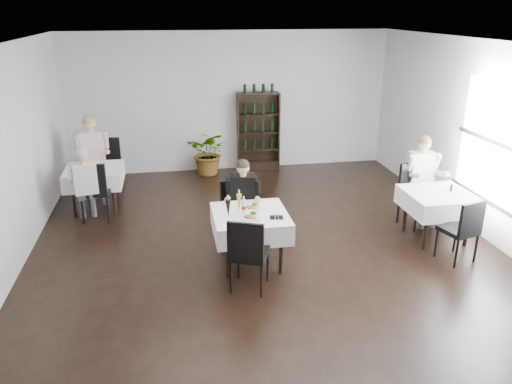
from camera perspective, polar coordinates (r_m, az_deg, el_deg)
room_shell at (r=6.72m, az=1.84°, el=3.47°), size 9.00×9.00×9.00m
window_right at (r=8.16m, az=26.59°, el=4.35°), size 0.06×2.30×1.85m
wine_shelf at (r=11.09m, az=0.27°, el=6.83°), size 0.90×0.28×1.75m
main_table at (r=6.98m, az=-0.66°, el=-3.58°), size 1.03×1.03×0.77m
left_table at (r=9.33m, az=-17.98°, el=1.71°), size 0.98×0.98×0.77m
right_table at (r=8.23m, az=20.05°, el=-1.04°), size 0.98×0.98×0.77m
potted_tree at (r=10.89m, az=-5.34°, el=4.54°), size 1.10×1.04×0.98m
main_chair_far at (r=7.64m, az=-2.06°, el=-1.79°), size 0.60×0.60×1.00m
main_chair_near at (r=6.32m, az=-0.94°, el=-6.71°), size 0.60×0.61×1.01m
left_chair_far at (r=10.06m, az=-16.63°, el=3.19°), size 0.53×0.53×1.09m
left_chair_near at (r=8.81m, az=-17.95°, el=0.49°), size 0.54×0.55×1.06m
right_chair_far at (r=8.69m, az=17.72°, el=0.22°), size 0.60×0.60×1.05m
right_chair_near at (r=7.62m, az=22.61°, el=-3.70°), size 0.54×0.55×0.96m
diner_main at (r=7.42m, az=-1.51°, el=-0.61°), size 0.56×0.58×1.37m
diner_left_far at (r=9.74m, az=-18.17°, el=4.37°), size 0.64×0.67×1.60m
diner_left_near at (r=8.70m, az=-18.95°, el=1.31°), size 0.55×0.58×1.33m
diner_right_far at (r=8.74m, az=18.58°, el=2.07°), size 0.57×0.57×1.49m
plate_far at (r=7.07m, az=-0.38°, el=-1.76°), size 0.25×0.25×0.07m
plate_near at (r=6.77m, az=-0.60°, el=-2.82°), size 0.26×0.26×0.08m
pilsner_dark at (r=6.74m, az=-3.20°, el=-1.89°), size 0.08×0.08×0.32m
pilsner_lager at (r=6.92m, az=-1.94°, el=-1.24°), size 0.08×0.08×0.33m
coke_bottle at (r=6.89m, az=-1.40°, el=-1.65°), size 0.06×0.06×0.24m
napkin_cutlery at (r=6.78m, az=2.37°, el=-2.90°), size 0.20×0.20×0.02m
pepper_mill at (r=8.29m, az=21.42°, el=0.43°), size 0.05×0.05×0.10m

